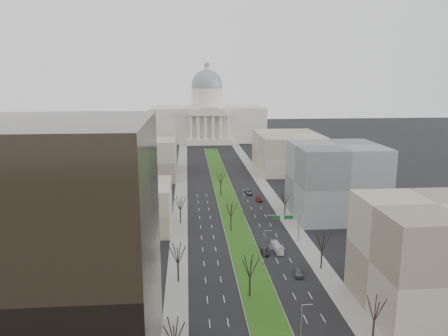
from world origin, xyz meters
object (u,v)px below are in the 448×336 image
car_grey_near (299,272)px  box_van (277,247)px  car_grey_far (249,192)px  car_red (259,199)px  car_black (265,251)px

car_grey_near → box_van: bearing=107.3°
car_grey_far → box_van: size_ratio=0.76×
car_grey_near → car_grey_far: bearing=100.5°
box_van → car_red: bearing=83.8°
car_black → box_van: bearing=25.7°
car_black → car_grey_far: 59.35m
car_black → box_van: box_van is taller
car_grey_near → car_grey_far: (-1.52, 72.16, -0.02)m
car_grey_far → car_grey_near: bearing=-91.2°
car_red → car_grey_far: car_grey_far is taller
car_grey_far → box_van: (-0.57, -57.43, 0.25)m
car_red → car_black: bearing=-97.1°
car_grey_far → box_van: box_van is taller
car_grey_near → car_red: size_ratio=0.98×
car_grey_far → car_black: bearing=-96.5°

